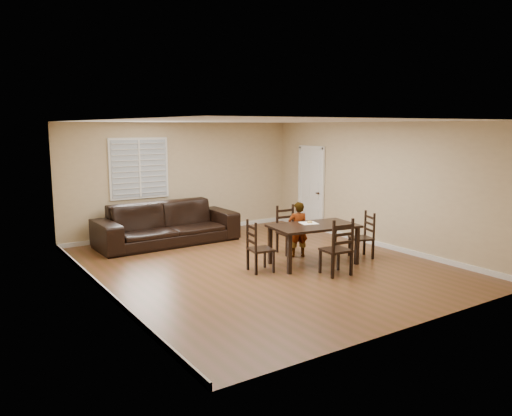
# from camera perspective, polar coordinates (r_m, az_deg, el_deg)

# --- Properties ---
(ground) EXTENTS (7.00, 7.00, 0.00)m
(ground) POSITION_cam_1_polar(r_m,az_deg,el_deg) (9.51, 0.79, -6.57)
(ground) COLOR brown
(ground) RESTS_ON ground
(room) EXTENTS (6.04, 7.04, 2.72)m
(room) POSITION_cam_1_polar(r_m,az_deg,el_deg) (9.35, 0.39, 4.42)
(room) COLOR #C6B086
(room) RESTS_ON ground
(dining_table) EXTENTS (1.74, 1.13, 0.76)m
(dining_table) POSITION_cam_1_polar(r_m,az_deg,el_deg) (9.51, 6.61, -2.45)
(dining_table) COLOR black
(dining_table) RESTS_ON ground
(chair_near) EXTENTS (0.47, 0.44, 0.99)m
(chair_near) POSITION_cam_1_polar(r_m,az_deg,el_deg) (10.42, 3.53, -2.63)
(chair_near) COLOR black
(chair_near) RESTS_ON ground
(chair_far) EXTENTS (0.50, 0.48, 1.03)m
(chair_far) POSITION_cam_1_polar(r_m,az_deg,el_deg) (8.85, 9.60, -4.78)
(chair_far) COLOR black
(chair_far) RESTS_ON ground
(chair_left) EXTENTS (0.46, 0.48, 0.95)m
(chair_left) POSITION_cam_1_polar(r_m,az_deg,el_deg) (8.98, -0.13, -4.69)
(chair_left) COLOR black
(chair_left) RESTS_ON ground
(chair_right) EXTENTS (0.50, 0.51, 0.92)m
(chair_right) POSITION_cam_1_polar(r_m,az_deg,el_deg) (10.24, 12.49, -3.22)
(chair_right) COLOR black
(chair_right) RESTS_ON ground
(child) EXTENTS (0.48, 0.39, 1.12)m
(child) POSITION_cam_1_polar(r_m,az_deg,el_deg) (10.03, 4.81, -2.47)
(child) COLOR gray
(child) RESTS_ON ground
(napkin) EXTENTS (0.38, 0.38, 0.00)m
(napkin) POSITION_cam_1_polar(r_m,az_deg,el_deg) (9.64, 6.05, -1.73)
(napkin) COLOR #EFE1CD
(napkin) RESTS_ON dining_table
(donut) EXTENTS (0.11, 0.11, 0.04)m
(donut) POSITION_cam_1_polar(r_m,az_deg,el_deg) (9.65, 6.15, -1.58)
(donut) COLOR #C09345
(donut) RESTS_ON napkin
(sofa) EXTENTS (3.15, 1.29, 0.91)m
(sofa) POSITION_cam_1_polar(r_m,az_deg,el_deg) (11.32, -10.12, -1.77)
(sofa) COLOR black
(sofa) RESTS_ON ground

